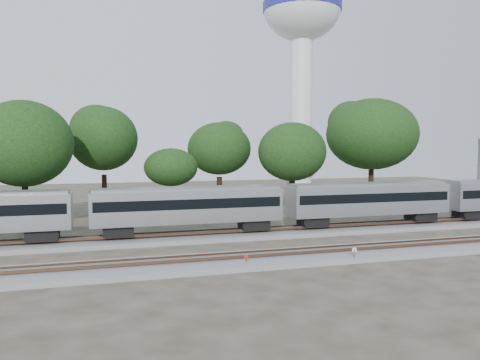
{
  "coord_description": "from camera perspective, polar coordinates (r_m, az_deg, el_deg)",
  "views": [
    {
      "loc": [
        -7.86,
        -36.41,
        8.51
      ],
      "look_at": [
        4.25,
        5.0,
        5.49
      ],
      "focal_mm": 35.0,
      "sensor_mm": 36.0,
      "label": 1
    }
  ],
  "objects": [
    {
      "name": "ground",
      "position": [
        38.21,
        -4.06,
        -8.88
      ],
      "size": [
        160.0,
        160.0,
        0.0
      ],
      "primitive_type": "plane",
      "color": "#383328",
      "rests_on": "ground"
    },
    {
      "name": "track_far",
      "position": [
        43.92,
        -5.74,
        -6.92
      ],
      "size": [
        160.0,
        5.0,
        0.73
      ],
      "color": "slate",
      "rests_on": "ground"
    },
    {
      "name": "track_near",
      "position": [
        34.37,
        -2.63,
        -9.99
      ],
      "size": [
        160.0,
        5.0,
        0.73
      ],
      "color": "slate",
      "rests_on": "ground"
    },
    {
      "name": "train",
      "position": [
        50.25,
        15.56,
        -2.2
      ],
      "size": [
        128.55,
        3.13,
        4.62
      ],
      "color": "#B7B9BE",
      "rests_on": "ground"
    },
    {
      "name": "switch_stand_red",
      "position": [
        33.52,
        0.75,
        -9.65
      ],
      "size": [
        0.3,
        0.07,
        0.94
      ],
      "rotation": [
        0.0,
        0.0,
        -0.15
      ],
      "color": "#512D19",
      "rests_on": "ground"
    },
    {
      "name": "switch_stand_white",
      "position": [
        36.01,
        13.77,
        -8.63
      ],
      "size": [
        0.35,
        0.12,
        1.11
      ],
      "rotation": [
        0.0,
        0.0,
        -0.24
      ],
      "color": "#512D19",
      "rests_on": "ground"
    },
    {
      "name": "switch_lever",
      "position": [
        34.45,
        5.81,
        -10.06
      ],
      "size": [
        0.53,
        0.35,
        0.3
      ],
      "primitive_type": "cube",
      "rotation": [
        0.0,
        0.0,
        -0.11
      ],
      "color": "#512D19",
      "rests_on": "ground"
    },
    {
      "name": "water_tower",
      "position": [
        94.11,
        7.55,
        17.55
      ],
      "size": [
        14.93,
        14.93,
        41.32
      ],
      "color": "silver",
      "rests_on": "ground"
    },
    {
      "name": "tree_2",
      "position": [
        52.07,
        -24.87,
        4.03
      ],
      "size": [
        9.03,
        9.03,
        12.74
      ],
      "color": "black",
      "rests_on": "ground"
    },
    {
      "name": "tree_3",
      "position": [
        59.87,
        -16.31,
        4.85
      ],
      "size": [
        9.73,
        9.73,
        13.72
      ],
      "color": "black",
      "rests_on": "ground"
    },
    {
      "name": "tree_4",
      "position": [
        55.82,
        -8.41,
        1.52
      ],
      "size": [
        6.26,
        6.26,
        8.83
      ],
      "color": "black",
      "rests_on": "ground"
    },
    {
      "name": "tree_5",
      "position": [
        63.53,
        -2.55,
        3.82
      ],
      "size": [
        8.47,
        8.47,
        11.94
      ],
      "color": "black",
      "rests_on": "ground"
    },
    {
      "name": "tree_6",
      "position": [
        59.98,
        6.41,
        3.43
      ],
      "size": [
        8.09,
        8.09,
        11.4
      ],
      "color": "black",
      "rests_on": "ground"
    },
    {
      "name": "tree_7",
      "position": [
        70.93,
        15.78,
        5.38
      ],
      "size": [
        10.59,
        10.59,
        14.93
      ],
      "color": "black",
      "rests_on": "ground"
    }
  ]
}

